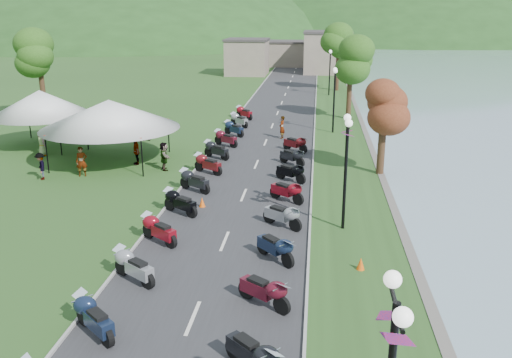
{
  "coord_description": "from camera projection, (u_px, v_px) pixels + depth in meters",
  "views": [
    {
      "loc": [
        3.67,
        -4.69,
        9.3
      ],
      "look_at": [
        0.79,
        20.8,
        1.3
      ],
      "focal_mm": 38.0,
      "sensor_mm": 36.0,
      "label": 1
    }
  ],
  "objects": [
    {
      "name": "pedestrian_a",
      "position": [
        83.0,
        176.0,
        31.81
      ],
      "size": [
        0.77,
        0.67,
        1.76
      ],
      "primitive_type": "imported",
      "rotation": [
        0.0,
        0.0,
        0.36
      ],
      "color": "slate",
      "rests_on": "ground"
    },
    {
      "name": "vendor_tent_side",
      "position": [
        42.0,
        118.0,
        38.26
      ],
      "size": [
        4.67,
        4.67,
        4.0
      ],
      "primitive_type": null,
      "color": "white",
      "rests_on": "ground"
    },
    {
      "name": "road",
      "position": [
        272.0,
        126.0,
        45.55
      ],
      "size": [
        7.0,
        120.0,
        0.02
      ],
      "primitive_type": "cube",
      "color": "#323235",
      "rests_on": "ground"
    },
    {
      "name": "vendor_tent_main",
      "position": [
        111.0,
        131.0,
        34.21
      ],
      "size": [
        5.8,
        5.8,
        4.0
      ],
      "primitive_type": null,
      "color": "white",
      "rests_on": "ground"
    },
    {
      "name": "tree_lakeside",
      "position": [
        383.0,
        120.0,
        31.27
      ],
      "size": [
        2.35,
        2.35,
        6.52
      ],
      "primitive_type": null,
      "color": "#356B1D",
      "rests_on": "ground"
    },
    {
      "name": "moto_row_right",
      "position": [
        278.0,
        230.0,
        22.53
      ],
      "size": [
        2.6,
        33.26,
        1.1
      ],
      "primitive_type": null,
      "color": "#331411",
      "rests_on": "ground"
    },
    {
      "name": "moto_row_left",
      "position": [
        180.0,
        203.0,
        25.7
      ],
      "size": [
        2.6,
        49.96,
        1.1
      ],
      "primitive_type": null,
      "color": "#331411",
      "rests_on": "ground"
    },
    {
      "name": "hills_backdrop",
      "position": [
        309.0,
        37.0,
        197.34
      ],
      "size": [
        360.0,
        120.0,
        76.0
      ],
      "primitive_type": null,
      "color": "#285621",
      "rests_on": "ground"
    },
    {
      "name": "pedestrian_c",
      "position": [
        42.0,
        179.0,
        31.17
      ],
      "size": [
        0.89,
        1.08,
        1.57
      ],
      "primitive_type": "imported",
      "rotation": [
        0.0,
        0.0,
        5.27
      ],
      "color": "slate",
      "rests_on": "ground"
    },
    {
      "name": "far_building",
      "position": [
        283.0,
        54.0,
        87.71
      ],
      "size": [
        18.0,
        16.0,
        5.0
      ],
      "primitive_type": "cube",
      "color": "gray",
      "rests_on": "ground"
    },
    {
      "name": "pedestrian_b",
      "position": [
        145.0,
        140.0,
        40.55
      ],
      "size": [
        0.93,
        0.63,
        1.76
      ],
      "primitive_type": "imported",
      "rotation": [
        0.0,
        0.0,
        3.34
      ],
      "color": "slate",
      "rests_on": "ground"
    }
  ]
}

